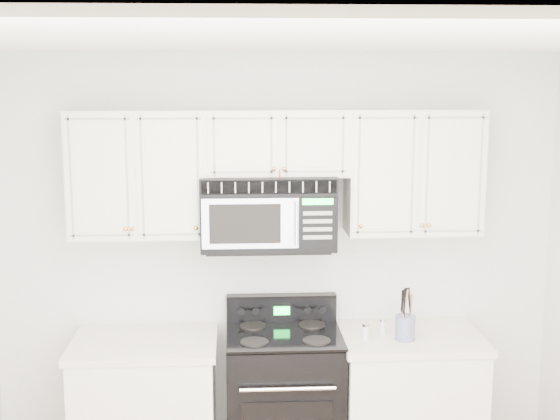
{
  "coord_description": "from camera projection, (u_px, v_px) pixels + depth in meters",
  "views": [
    {
      "loc": [
        -0.26,
        -3.01,
        2.5
      ],
      "look_at": [
        0.0,
        1.3,
        1.72
      ],
      "focal_mm": 50.0,
      "sensor_mm": 36.0,
      "label": 1
    }
  ],
  "objects": [
    {
      "name": "shaker_salt",
      "position": [
        366.0,
        331.0,
        4.61
      ],
      "size": [
        0.04,
        0.04,
        0.1
      ],
      "color": "silver",
      "rests_on": "base_cabinet_right"
    },
    {
      "name": "base_cabinet_right",
      "position": [
        408.0,
        411.0,
        4.8
      ],
      "size": [
        0.86,
        0.65,
        0.92
      ],
      "color": "silver",
      "rests_on": "ground"
    },
    {
      "name": "room",
      "position": [
        299.0,
        367.0,
        3.19
      ],
      "size": [
        3.51,
        3.51,
        2.61
      ],
      "color": "#87614B",
      "rests_on": "ground"
    },
    {
      "name": "base_cabinet_left",
      "position": [
        147.0,
        418.0,
        4.71
      ],
      "size": [
        0.86,
        0.65,
        0.92
      ],
      "color": "silver",
      "rests_on": "ground"
    },
    {
      "name": "shaker_pepper",
      "position": [
        383.0,
        327.0,
        4.7
      ],
      "size": [
        0.04,
        0.04,
        0.1
      ],
      "color": "silver",
      "rests_on": "base_cabinet_right"
    },
    {
      "name": "range",
      "position": [
        284.0,
        404.0,
        4.77
      ],
      "size": [
        0.69,
        0.63,
        1.1
      ],
      "color": "black",
      "rests_on": "ground"
    },
    {
      "name": "upper_cabinets",
      "position": [
        277.0,
        166.0,
        4.63
      ],
      "size": [
        2.44,
        0.37,
        0.75
      ],
      "color": "silver",
      "rests_on": "ground"
    },
    {
      "name": "microwave",
      "position": [
        268.0,
        211.0,
        4.64
      ],
      "size": [
        0.79,
        0.45,
        0.44
      ],
      "color": "black",
      "rests_on": "ground"
    },
    {
      "name": "utensil_crock",
      "position": [
        405.0,
        326.0,
        4.61
      ],
      "size": [
        0.12,
        0.12,
        0.32
      ],
      "color": "slate",
      "rests_on": "base_cabinet_right"
    }
  ]
}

